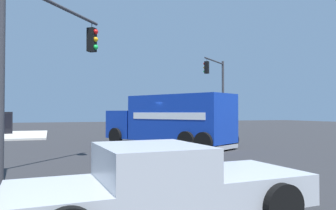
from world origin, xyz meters
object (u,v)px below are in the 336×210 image
(traffic_light_primary, at_px, (42,51))
(pickup_silver, at_px, (161,182))
(traffic_light_secondary, at_px, (218,86))
(vending_machine_red, at_px, (6,123))
(delivery_truck, at_px, (171,120))

(traffic_light_primary, bearing_deg, pickup_silver, -159.65)
(traffic_light_secondary, height_order, pickup_silver, traffic_light_secondary)
(pickup_silver, relative_size, vending_machine_red, 2.86)
(traffic_light_secondary, bearing_deg, traffic_light_primary, 134.28)
(traffic_light_primary, xyz_separation_m, traffic_light_secondary, (13.19, -13.53, 0.31))
(delivery_truck, height_order, traffic_light_secondary, traffic_light_secondary)
(delivery_truck, relative_size, traffic_light_secondary, 1.27)
(delivery_truck, distance_m, traffic_light_secondary, 9.95)
(traffic_light_primary, relative_size, traffic_light_secondary, 0.91)
(traffic_light_secondary, height_order, vending_machine_red, traffic_light_secondary)
(pickup_silver, distance_m, vending_machine_red, 25.77)
(delivery_truck, bearing_deg, traffic_light_primary, 133.62)
(traffic_light_secondary, xyz_separation_m, vending_machine_red, (6.41, 16.81, -3.12))
(vending_machine_red, bearing_deg, pickup_silver, -168.01)
(pickup_silver, bearing_deg, delivery_truck, -21.23)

